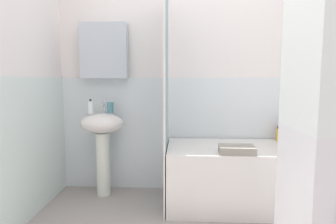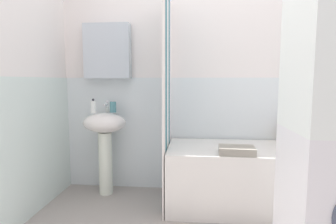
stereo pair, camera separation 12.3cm
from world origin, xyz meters
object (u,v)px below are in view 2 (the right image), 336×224
(soap_dispenser, at_px, (93,107))
(bathtub, at_px, (244,177))
(towel_folded, at_px, (237,150))
(sink, at_px, (105,135))
(toothbrush_cup, at_px, (113,107))
(lotion_bottle, at_px, (303,132))
(body_wash_bottle, at_px, (283,135))
(shampoo_bottle, at_px, (290,131))

(soap_dispenser, bearing_deg, bathtub, -5.45)
(towel_folded, bearing_deg, bathtub, 64.94)
(sink, relative_size, toothbrush_cup, 7.70)
(toothbrush_cup, height_order, towel_folded, toothbrush_cup)
(lotion_bottle, height_order, body_wash_bottle, lotion_bottle)
(sink, distance_m, towel_folded, 1.33)
(bathtub, height_order, towel_folded, towel_folded)
(body_wash_bottle, bearing_deg, bathtub, -147.93)
(body_wash_bottle, bearing_deg, towel_folded, -136.36)
(shampoo_bottle, height_order, body_wash_bottle, shampoo_bottle)
(toothbrush_cup, height_order, body_wash_bottle, toothbrush_cup)
(shampoo_bottle, bearing_deg, sink, -176.38)
(shampoo_bottle, xyz_separation_m, towel_folded, (-0.59, -0.52, -0.07))
(toothbrush_cup, distance_m, towel_folded, 1.32)
(toothbrush_cup, distance_m, lotion_bottle, 1.92)
(soap_dispenser, height_order, shampoo_bottle, soap_dispenser)
(lotion_bottle, bearing_deg, sink, -176.58)
(bathtub, distance_m, body_wash_bottle, 0.59)
(soap_dispenser, xyz_separation_m, bathtub, (1.48, -0.14, -0.63))
(lotion_bottle, bearing_deg, soap_dispenser, -176.19)
(body_wash_bottle, bearing_deg, toothbrush_cup, -179.20)
(soap_dispenser, bearing_deg, towel_folded, -15.51)
(toothbrush_cup, relative_size, towel_folded, 0.37)
(sink, height_order, body_wash_bottle, sink)
(soap_dispenser, distance_m, toothbrush_cup, 0.20)
(sink, height_order, soap_dispenser, soap_dispenser)
(soap_dispenser, bearing_deg, lotion_bottle, 3.81)
(soap_dispenser, distance_m, shampoo_bottle, 1.98)
(shampoo_bottle, relative_size, body_wash_bottle, 1.45)
(toothbrush_cup, height_order, lotion_bottle, toothbrush_cup)
(bathtub, bearing_deg, towel_folded, -115.06)
(sink, relative_size, lotion_bottle, 3.98)
(bathtub, relative_size, towel_folded, 4.79)
(towel_folded, bearing_deg, toothbrush_cup, 158.55)
(lotion_bottle, bearing_deg, toothbrush_cup, -178.50)
(soap_dispenser, bearing_deg, shampoo_bottle, 4.02)
(lotion_bottle, bearing_deg, shampoo_bottle, -179.52)
(sink, bearing_deg, lotion_bottle, 3.42)
(bathtub, bearing_deg, shampoo_bottle, 30.21)
(sink, xyz_separation_m, lotion_bottle, (1.98, 0.12, 0.04))
(body_wash_bottle, bearing_deg, sink, -177.04)
(lotion_bottle, xyz_separation_m, shampoo_bottle, (-0.13, -0.00, 0.01))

